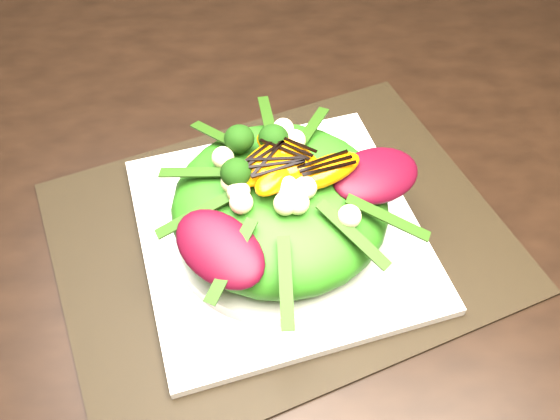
{
  "coord_description": "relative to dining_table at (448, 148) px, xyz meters",
  "views": [
    {
      "loc": [
        -0.24,
        -0.48,
        1.25
      ],
      "look_at": [
        -0.21,
        -0.13,
        0.8
      ],
      "focal_mm": 38.0,
      "sensor_mm": 36.0,
      "label": 1
    }
  ],
  "objects": [
    {
      "name": "macadamia_nut",
      "position": [
        -0.18,
        -0.16,
        0.12
      ],
      "size": [
        0.02,
        0.02,
        0.02
      ],
      "primitive_type": "sphere",
      "rotation": [
        0.0,
        0.0,
        0.16
      ],
      "color": "#FFEBB3",
      "rests_on": "lettuce_mound"
    },
    {
      "name": "orange_segment",
      "position": [
        -0.22,
        -0.12,
        0.12
      ],
      "size": [
        0.07,
        0.04,
        0.02
      ],
      "primitive_type": "ellipsoid",
      "rotation": [
        0.0,
        0.0,
        0.18
      ],
      "color": "#D66903",
      "rests_on": "lettuce_mound"
    },
    {
      "name": "lettuce_mound",
      "position": [
        -0.21,
        -0.13,
        0.07
      ],
      "size": [
        0.22,
        0.22,
        0.07
      ],
      "primitive_type": "ellipsoid",
      "rotation": [
        0.0,
        0.0,
        -0.07
      ],
      "color": "#2E7515",
      "rests_on": "salad_bowl"
    },
    {
      "name": "broccoli_floret",
      "position": [
        -0.28,
        -0.1,
        0.12
      ],
      "size": [
        0.04,
        0.04,
        0.04
      ],
      "primitive_type": "sphere",
      "rotation": [
        0.0,
        0.0,
        0.04
      ],
      "color": "#0F360A",
      "rests_on": "lettuce_mound"
    },
    {
      "name": "dining_table",
      "position": [
        0.0,
        0.0,
        0.0
      ],
      "size": [
        1.6,
        0.9,
        0.75
      ],
      "primitive_type": "cube",
      "color": "black",
      "rests_on": "floor"
    },
    {
      "name": "salad_bowl",
      "position": [
        -0.21,
        -0.13,
        0.04
      ],
      "size": [
        0.24,
        0.24,
        0.02
      ],
      "primitive_type": "cylinder",
      "rotation": [
        0.0,
        0.0,
        -0.11
      ],
      "color": "silver",
      "rests_on": "plate_base"
    },
    {
      "name": "placemat",
      "position": [
        -0.21,
        -0.13,
        0.02
      ],
      "size": [
        0.53,
        0.46,
        0.0
      ],
      "primitive_type": "cube",
      "rotation": [
        0.0,
        0.0,
        0.34
      ],
      "color": "black",
      "rests_on": "dining_table"
    },
    {
      "name": "plate_base",
      "position": [
        -0.21,
        -0.13,
        0.03
      ],
      "size": [
        0.33,
        0.33,
        0.01
      ],
      "primitive_type": "cube",
      "rotation": [
        0.0,
        0.0,
        0.23
      ],
      "color": "white",
      "rests_on": "placemat"
    },
    {
      "name": "floor",
      "position": [
        0.0,
        0.0,
        -0.73
      ],
      "size": [
        4.0,
        4.0,
        0.01
      ],
      "primitive_type": "cube",
      "color": "brown",
      "rests_on": "ground"
    },
    {
      "name": "radicchio_leaf",
      "position": [
        -0.12,
        -0.13,
        0.1
      ],
      "size": [
        0.11,
        0.09,
        0.02
      ],
      "primitive_type": "ellipsoid",
      "rotation": [
        0.0,
        0.0,
        0.43
      ],
      "color": "#400614",
      "rests_on": "lettuce_mound"
    },
    {
      "name": "balsamic_drizzle",
      "position": [
        -0.22,
        -0.12,
        0.13
      ],
      "size": [
        0.04,
        0.01,
        0.0
      ],
      "primitive_type": "cube",
      "rotation": [
        0.0,
        0.0,
        0.18
      ],
      "color": "black",
      "rests_on": "orange_segment"
    }
  ]
}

